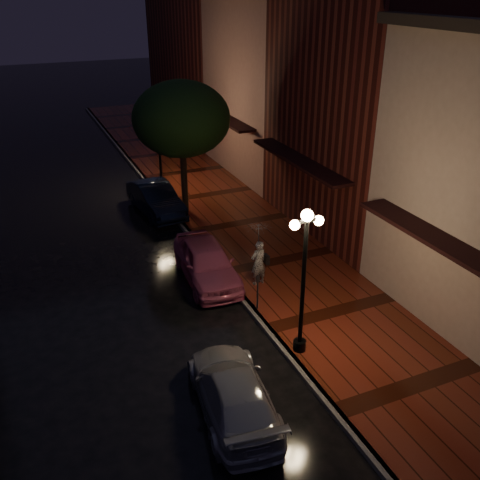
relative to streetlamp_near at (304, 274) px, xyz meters
name	(u,v)px	position (x,y,z in m)	size (l,w,h in m)	color
ground	(223,276)	(-0.35, 5.00, -2.60)	(120.00, 120.00, 0.00)	black
sidewalk	(278,262)	(1.90, 5.00, -2.53)	(4.50, 60.00, 0.15)	#4C1A0D
curb	(223,274)	(-0.35, 5.00, -2.53)	(0.25, 60.00, 0.15)	#595451
storefront_mid	(367,96)	(6.65, 7.00, 2.90)	(5.00, 8.00, 11.00)	#511914
storefront_far	(274,88)	(6.65, 15.00, 1.90)	(5.00, 8.00, 9.00)	#8C5951
storefront_extra	(207,56)	(6.65, 25.00, 2.40)	(5.00, 12.00, 10.00)	#511914
streetlamp_near	(304,274)	(0.00, 0.00, 0.00)	(0.96, 0.36, 4.31)	black
streetlamp_far	(159,142)	(0.00, 14.00, 0.00)	(0.96, 0.36, 4.31)	black
street_tree	(182,121)	(0.26, 10.99, 1.64)	(4.16, 4.16, 5.80)	black
pink_car	(207,262)	(-0.95, 4.97, -1.89)	(1.68, 4.19, 1.43)	#C14F73
navy_car	(156,199)	(-0.95, 11.61, -1.91)	(1.46, 4.19, 1.38)	black
silver_car	(233,392)	(-2.60, -1.34, -2.00)	(1.69, 4.15, 1.20)	#9C9DA4
woman_with_umbrella	(259,245)	(0.50, 3.80, -0.95)	(0.94, 0.96, 2.27)	silver
parking_meter	(258,289)	(-0.20, 2.38, -1.73)	(0.11, 0.08, 1.19)	black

